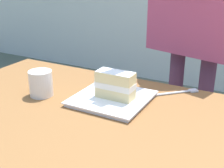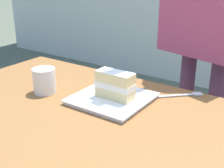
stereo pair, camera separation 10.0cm
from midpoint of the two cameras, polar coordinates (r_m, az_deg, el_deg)
The scene contains 4 objects.
dessert_plate at distance 1.02m, azimuth -2.81°, elevation -2.84°, with size 0.24×0.24×0.02m.
cake_slice at distance 1.00m, azimuth -2.26°, elevation -0.23°, with size 0.13×0.06×0.09m.
dessert_fork at distance 1.10m, azimuth 9.99°, elevation -1.59°, with size 0.13×0.13×0.01m.
coffee_cup at distance 1.09m, azimuth -15.83°, elevation 0.14°, with size 0.08×0.08×0.09m.
Camera 1 is at (0.22, -0.59, 1.12)m, focal length 48.58 mm.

